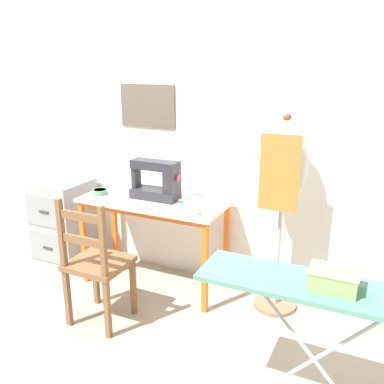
# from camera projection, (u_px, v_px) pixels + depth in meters

# --- Properties ---
(ground_plane) EXTENTS (14.00, 14.00, 0.00)m
(ground_plane) POSITION_uv_depth(u_px,v_px,m) (139.00, 297.00, 3.42)
(ground_plane) COLOR tan
(wall_back) EXTENTS (10.00, 0.07, 2.55)m
(wall_back) POSITION_uv_depth(u_px,v_px,m) (171.00, 128.00, 3.55)
(wall_back) COLOR silver
(wall_back) RESTS_ON ground_plane
(sewing_table) EXTENTS (1.18, 0.52, 0.74)m
(sewing_table) POSITION_uv_depth(u_px,v_px,m) (153.00, 211.00, 3.45)
(sewing_table) COLOR silver
(sewing_table) RESTS_ON ground_plane
(sewing_machine) EXTENTS (0.41, 0.17, 0.34)m
(sewing_machine) POSITION_uv_depth(u_px,v_px,m) (158.00, 182.00, 3.40)
(sewing_machine) COLOR #28282D
(sewing_machine) RESTS_ON sewing_table
(fabric_bowl) EXTENTS (0.13, 0.13, 0.04)m
(fabric_bowl) POSITION_uv_depth(u_px,v_px,m) (100.00, 192.00, 3.57)
(fabric_bowl) COLOR #56895B
(fabric_bowl) RESTS_ON sewing_table
(scissors) EXTENTS (0.11, 0.12, 0.01)m
(scissors) POSITION_uv_depth(u_px,v_px,m) (200.00, 215.00, 3.08)
(scissors) COLOR silver
(scissors) RESTS_ON sewing_table
(thread_spool_near_machine) EXTENTS (0.04, 0.04, 0.03)m
(thread_spool_near_machine) POSITION_uv_depth(u_px,v_px,m) (181.00, 202.00, 3.34)
(thread_spool_near_machine) COLOR #2875C1
(thread_spool_near_machine) RESTS_ON sewing_table
(wooden_chair) EXTENTS (0.40, 0.38, 0.95)m
(wooden_chair) POSITION_uv_depth(u_px,v_px,m) (96.00, 264.00, 2.98)
(wooden_chair) COLOR brown
(wooden_chair) RESTS_ON ground_plane
(filing_cabinet) EXTENTS (0.45, 0.48, 0.78)m
(filing_cabinet) POSITION_uv_depth(u_px,v_px,m) (64.00, 221.00, 3.96)
(filing_cabinet) COLOR #93999E
(filing_cabinet) RESTS_ON ground_plane
(dress_form) EXTENTS (0.32, 0.32, 1.48)m
(dress_form) POSITION_uv_depth(u_px,v_px,m) (283.00, 175.00, 2.99)
(dress_form) COLOR #846647
(dress_form) RESTS_ON ground_plane
(ironing_board) EXTENTS (1.18, 0.33, 0.81)m
(ironing_board) POSITION_uv_depth(u_px,v_px,m) (320.00, 294.00, 2.02)
(ironing_board) COLOR #518E7A
(ironing_board) RESTS_ON ground_plane
(storage_box) EXTENTS (0.22, 0.16, 0.10)m
(storage_box) POSITION_uv_depth(u_px,v_px,m) (334.00, 280.00, 1.96)
(storage_box) COLOR #8EB266
(storage_box) RESTS_ON ironing_board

